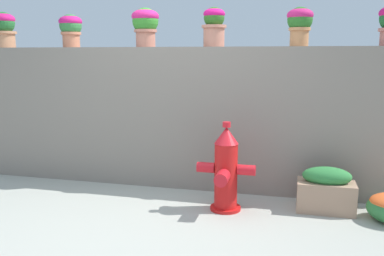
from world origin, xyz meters
name	(u,v)px	position (x,y,z in m)	size (l,w,h in m)	color
ground_plane	(143,225)	(0.00, 0.00, 0.00)	(24.00, 24.00, 0.00)	#A0A297
stone_wall	(180,118)	(0.00, 1.22, 0.80)	(4.94, 0.31, 1.60)	gray
potted_plant_0	(4,27)	(-2.23, 1.20, 1.85)	(0.30, 0.30, 0.43)	#B87B57
potted_plant_1	(71,28)	(-1.35, 1.25, 1.83)	(0.27, 0.27, 0.39)	#C27151
potted_plant_2	(145,23)	(-0.39, 1.20, 1.86)	(0.31, 0.31, 0.43)	#B36C58
potted_plant_3	(214,24)	(0.39, 1.24, 1.84)	(0.27, 0.27, 0.42)	#BB745F
potted_plant_4	(300,22)	(1.29, 1.26, 1.85)	(0.27, 0.27, 0.40)	#C27F50
fire_hydrant	(226,171)	(0.65, 0.55, 0.40)	(0.57, 0.46, 0.88)	red
planter_box	(326,190)	(1.61, 0.75, 0.21)	(0.55, 0.29, 0.45)	#A37D63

